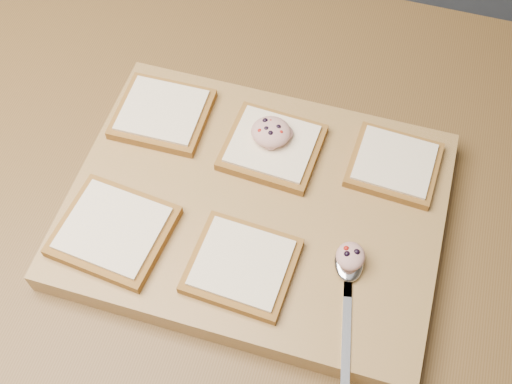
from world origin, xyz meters
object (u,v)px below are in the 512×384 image
bread_far_center (272,147)px  spoon (348,272)px  tuna_salad_dollop (271,132)px  cutting_board (256,209)px

bread_far_center → spoon: bread_far_center is taller
tuna_salad_dollop → cutting_board: bearing=-86.0°
bread_far_center → spoon: bearing=-47.5°
bread_far_center → cutting_board: bearing=-88.8°
spoon → cutting_board: bearing=154.2°
tuna_salad_dollop → spoon: 0.21m
bread_far_center → tuna_salad_dollop: tuna_salad_dollop is taller
cutting_board → bread_far_center: size_ratio=3.65×
bread_far_center → tuna_salad_dollop: bearing=120.3°
cutting_board → bread_far_center: (-0.00, 0.08, 0.03)m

